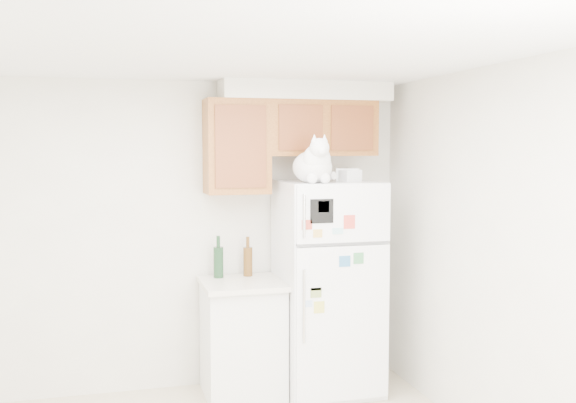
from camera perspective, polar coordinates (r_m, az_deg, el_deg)
name	(u,v)px	position (r m, az deg, el deg)	size (l,w,h in m)	color
room_shell	(225,201)	(3.78, -5.39, 0.08)	(3.84, 4.04, 2.52)	silver
refrigerator	(328,286)	(5.47, 3.40, -7.19)	(0.76, 0.78, 1.70)	white
base_counter	(242,338)	(5.46, -3.88, -11.42)	(0.64, 0.64, 0.92)	white
cat	(314,165)	(5.12, 2.23, 3.15)	(0.36, 0.53, 0.37)	white
storage_box_back	(347,175)	(5.45, 5.03, 2.28)	(0.18, 0.13, 0.10)	white
storage_box_front	(350,176)	(5.37, 5.30, 2.19)	(0.15, 0.11, 0.09)	white
bottle_green	(218,257)	(5.46, -5.91, -4.68)	(0.08, 0.08, 0.34)	#19381E
bottle_amber	(248,256)	(5.52, -3.42, -4.66)	(0.08, 0.08, 0.32)	#593814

